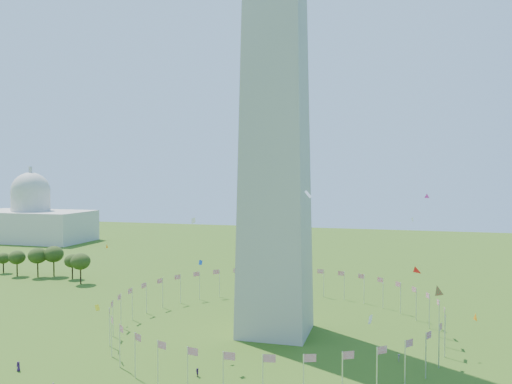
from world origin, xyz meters
The scene contains 4 objects.
flag_ring centered at (0.00, 50.00, 4.50)m, with size 80.24×80.24×9.00m.
capitol_building centered at (-180.00, 180.00, 23.00)m, with size 70.00×35.00×46.00m, color beige, non-canonical shape.
kites_aloft centered at (22.99, 22.81, 21.08)m, with size 110.03×64.74×33.61m.
tree_line_west centered at (-105.61, 90.42, 5.45)m, with size 55.78×16.01×12.13m.
Camera 1 is at (28.03, -70.89, 39.70)m, focal length 35.00 mm.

